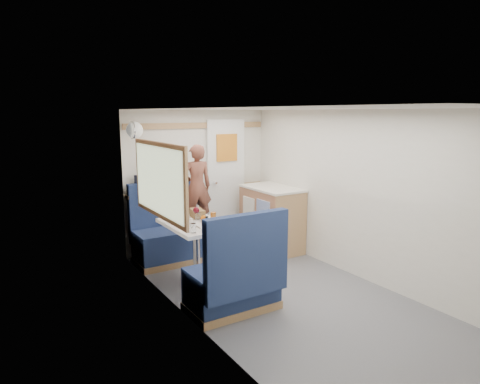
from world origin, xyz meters
TOP-DOWN VIEW (x-y plane):
  - floor at (0.00, 0.00)m, footprint 4.50×4.50m
  - ceiling at (0.00, 0.00)m, footprint 4.50×4.50m
  - wall_back at (0.00, 2.25)m, footprint 2.20×0.02m
  - wall_left at (-1.10, 0.00)m, footprint 0.02×4.50m
  - wall_right at (1.10, 0.00)m, footprint 0.02×4.50m
  - oak_trim_low at (0.00, 2.23)m, footprint 2.15×0.02m
  - oak_trim_high at (0.00, 2.23)m, footprint 2.15×0.02m
  - side_window at (-1.08, 1.00)m, footprint 0.04×1.30m
  - rear_door at (0.45, 2.22)m, footprint 0.62×0.12m
  - dinette_table at (-0.65, 1.00)m, footprint 0.62×0.92m
  - bench_far at (-0.65, 1.86)m, footprint 0.90×0.59m
  - bench_near at (-0.65, 0.14)m, footprint 0.90×0.59m
  - ledge at (-0.65, 2.12)m, footprint 0.90×0.14m
  - dome_light at (-1.04, 1.85)m, footprint 0.20×0.20m
  - galley_counter at (0.82, 1.55)m, footprint 0.57×0.92m
  - person at (-0.28, 1.73)m, footprint 0.44×0.32m
  - duffel_bag at (-0.69, 2.12)m, footprint 0.58×0.41m
  - tray at (-0.58, 0.91)m, footprint 0.28×0.36m
  - orange_fruit at (-0.57, 0.96)m, footprint 0.07×0.07m
  - cheese_block at (-0.55, 0.73)m, footprint 0.11×0.08m
  - wine_glass at (-0.60, 1.08)m, footprint 0.08×0.08m
  - tumbler_left at (-0.84, 0.66)m, footprint 0.06×0.06m
  - tumbler_mid at (-0.74, 1.24)m, footprint 0.07×0.07m
  - tumbler_right at (-0.60, 1.05)m, footprint 0.06×0.06m
  - beer_glass at (-0.43, 1.00)m, footprint 0.06×0.06m
  - pepper_grinder at (-0.56, 0.91)m, footprint 0.03×0.03m
  - salt_grinder at (-0.74, 0.93)m, footprint 0.03×0.03m
  - bread_loaf at (-0.52, 1.23)m, footprint 0.17×0.26m

SIDE VIEW (x-z plane):
  - floor at x=0.00m, z-range 0.00..0.00m
  - bench_far at x=-0.65m, z-range -0.22..0.83m
  - bench_near at x=-0.65m, z-range -0.22..0.83m
  - galley_counter at x=0.82m, z-range 0.01..0.93m
  - dinette_table at x=-0.65m, z-range 0.21..0.93m
  - tray at x=-0.58m, z-range 0.72..0.74m
  - cheese_block at x=-0.55m, z-range 0.74..0.77m
  - salt_grinder at x=-0.74m, z-range 0.72..0.80m
  - pepper_grinder at x=-0.56m, z-range 0.72..0.81m
  - tumbler_left at x=-0.84m, z-range 0.72..0.82m
  - bread_loaf at x=-0.52m, z-range 0.72..0.82m
  - beer_glass at x=-0.43m, z-range 0.72..0.82m
  - tumbler_right at x=-0.60m, z-range 0.72..0.82m
  - orange_fruit at x=-0.57m, z-range 0.74..0.81m
  - tumbler_mid at x=-0.74m, z-range 0.72..0.83m
  - wine_glass at x=-0.60m, z-range 0.76..0.93m
  - oak_trim_low at x=0.00m, z-range 0.81..0.89m
  - ledge at x=-0.65m, z-range 0.86..0.90m
  - rear_door at x=0.45m, z-range 0.04..1.90m
  - wall_back at x=0.00m, z-range 0.00..2.00m
  - wall_left at x=-1.10m, z-range 0.00..2.00m
  - wall_right at x=1.10m, z-range 0.00..2.00m
  - person at x=-0.28m, z-range 0.45..1.56m
  - duffel_bag at x=-0.69m, z-range 0.90..1.15m
  - side_window at x=-1.08m, z-range 0.89..1.61m
  - dome_light at x=-1.04m, z-range 1.65..1.85m
  - oak_trim_high at x=0.00m, z-range 1.74..1.82m
  - ceiling at x=0.00m, z-range 2.00..2.00m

